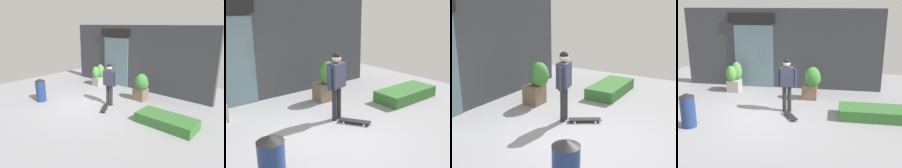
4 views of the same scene
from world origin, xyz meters
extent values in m
plane|color=gray|center=(0.00, 0.00, 0.00)|extent=(12.00, 12.00, 0.00)
cube|color=#383A3F|center=(0.00, 3.16, 1.60)|extent=(8.01, 0.25, 3.20)
cylinder|color=#28282D|center=(0.78, 0.48, 0.43)|extent=(0.13, 0.13, 0.86)
cylinder|color=#28282D|center=(0.63, 0.45, 0.43)|extent=(0.13, 0.13, 0.86)
cube|color=#2D3347|center=(0.71, 0.47, 1.17)|extent=(0.47, 0.34, 0.61)
cylinder|color=#2D3347|center=(0.96, 0.52, 1.14)|extent=(0.09, 0.09, 0.58)
cylinder|color=#2D3347|center=(0.45, 0.41, 1.14)|extent=(0.09, 0.09, 0.58)
sphere|color=beige|center=(0.71, 0.47, 1.59)|extent=(0.22, 0.22, 0.22)
sphere|color=black|center=(0.71, 0.47, 1.63)|extent=(0.21, 0.21, 0.21)
cube|color=black|center=(0.89, -0.03, 0.07)|extent=(0.60, 0.78, 0.02)
cylinder|color=silver|center=(1.12, -0.18, 0.03)|extent=(0.05, 0.06, 0.05)
cylinder|color=silver|center=(0.93, -0.30, 0.03)|extent=(0.05, 0.06, 0.05)
cylinder|color=silver|center=(0.84, 0.25, 0.03)|extent=(0.05, 0.06, 0.05)
cylinder|color=silver|center=(0.65, 0.13, 0.03)|extent=(0.05, 0.06, 0.05)
cube|color=brown|center=(1.31, 1.83, 0.27)|extent=(0.54, 0.47, 0.55)
ellipsoid|color=#387A33|center=(1.42, 1.72, 0.85)|extent=(0.56, 0.55, 0.72)
ellipsoid|color=#387A33|center=(1.43, 1.76, 0.78)|extent=(0.56, 0.49, 0.55)
cone|color=black|center=(-1.85, -1.13, 0.95)|extent=(0.42, 0.42, 0.10)
cube|color=#33662D|center=(3.35, 0.32, 0.17)|extent=(1.96, 0.90, 0.34)
camera|label=1|loc=(6.22, -5.66, 3.25)|focal=34.02mm
camera|label=2|loc=(-3.35, -4.53, 2.84)|focal=43.39mm
camera|label=3|loc=(-5.00, -3.01, 2.87)|focal=46.13mm
camera|label=4|loc=(2.19, -7.93, 3.44)|focal=44.91mm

